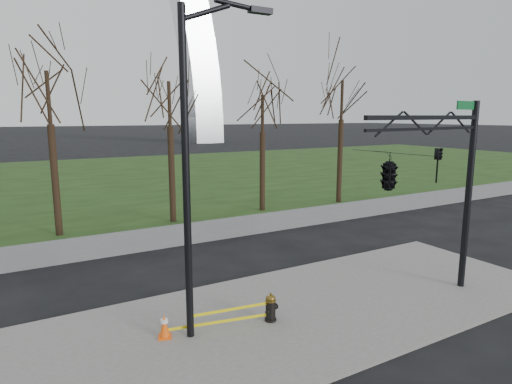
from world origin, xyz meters
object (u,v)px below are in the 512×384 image
traffic_cone (164,326)px  street_light (195,153)px  traffic_signal_mast (407,169)px  fire_hydrant (271,308)px

traffic_cone → street_light: 4.37m
traffic_signal_mast → fire_hydrant: bearing=152.7°
fire_hydrant → traffic_cone: (-2.77, 0.55, -0.05)m
street_light → fire_hydrant: bearing=-7.8°
street_light → traffic_signal_mast: street_light is taller
street_light → traffic_signal_mast: bearing=-16.1°
street_light → traffic_signal_mast: 5.65m
fire_hydrant → traffic_signal_mast: bearing=-44.3°
traffic_cone → traffic_signal_mast: (6.19, -1.90, 3.74)m
street_light → traffic_signal_mast: size_ratio=1.37×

